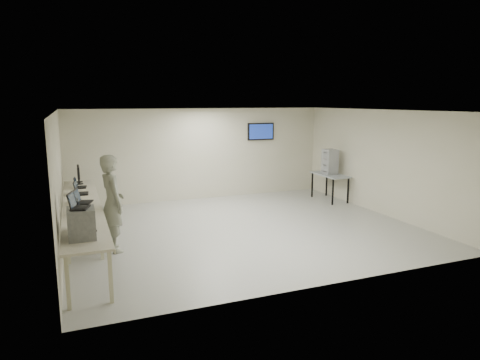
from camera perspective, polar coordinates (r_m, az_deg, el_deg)
name	(u,v)px	position (r m, az deg, el deg)	size (l,w,h in m)	color
room	(244,170)	(10.11, 0.47, 1.33)	(8.01, 7.01, 2.81)	#B6B5A3
workbench	(83,209)	(9.45, -20.24, -3.59)	(0.76, 6.00, 0.90)	#B9B296
equipment_box	(82,223)	(7.14, -20.38, -5.45)	(0.41, 0.46, 0.48)	gray
laptop_on_box	(77,204)	(7.06, -20.96, -3.06)	(0.35, 0.38, 0.26)	black
laptop_0	(81,226)	(7.62, -20.43, -5.73)	(0.40, 0.45, 0.31)	black
laptop_1	(83,210)	(8.73, -20.17, -3.74)	(0.29, 0.36, 0.28)	black
laptop_2	(81,200)	(9.60, -20.42, -2.46)	(0.42, 0.46, 0.31)	black
laptop_3	(79,191)	(10.52, -20.66, -1.39)	(0.34, 0.40, 0.30)	black
laptop_4	(79,185)	(11.32, -20.71, -0.64)	(0.31, 0.36, 0.26)	black
monitor_near	(78,174)	(11.77, -20.74, 0.81)	(0.21, 0.47, 0.46)	black
monitor_far	(78,172)	(12.08, -20.76, 0.99)	(0.20, 0.45, 0.44)	black
soldier	(112,203)	(8.99, -16.66, -3.00)	(0.72, 0.47, 1.98)	gray
side_table	(330,176)	(13.39, 11.91, 0.47)	(0.63, 1.36, 0.82)	gray
storage_bins	(330,162)	(13.31, 11.91, 2.40)	(0.36, 0.40, 0.76)	#9A9C9F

